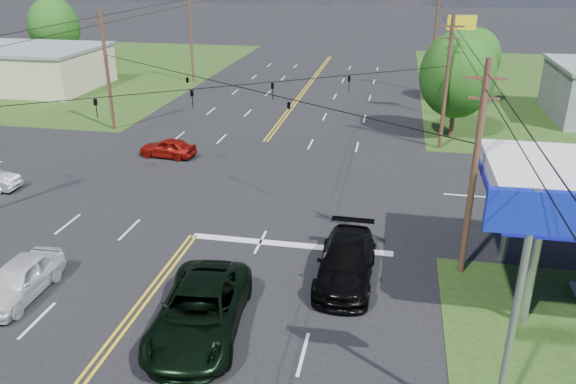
% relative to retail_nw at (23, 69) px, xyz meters
% --- Properties ---
extents(ground, '(280.00, 280.00, 0.00)m').
position_rel_retail_nw_xyz_m(ground, '(30.00, -22.00, -2.00)').
color(ground, black).
rests_on(ground, ground).
extents(grass_nw, '(46.00, 48.00, 0.03)m').
position_rel_retail_nw_xyz_m(grass_nw, '(-5.00, 10.00, -2.00)').
color(grass_nw, '#263A12').
rests_on(grass_nw, ground).
extents(stop_bar, '(10.00, 0.50, 0.02)m').
position_rel_retail_nw_xyz_m(stop_bar, '(35.00, -30.00, -2.00)').
color(stop_bar, silver).
rests_on(stop_bar, ground).
extents(retail_nw, '(16.00, 11.00, 4.00)m').
position_rel_retail_nw_xyz_m(retail_nw, '(0.00, 0.00, 0.00)').
color(retail_nw, '#C5BC94').
rests_on(retail_nw, ground).
extents(pole_se, '(1.60, 0.28, 9.50)m').
position_rel_retail_nw_xyz_m(pole_se, '(43.00, -31.00, 2.92)').
color(pole_se, '#402A1B').
rests_on(pole_se, ground).
extents(pole_nw, '(1.60, 0.28, 9.50)m').
position_rel_retail_nw_xyz_m(pole_nw, '(17.00, -13.00, 2.92)').
color(pole_nw, '#402A1B').
rests_on(pole_nw, ground).
extents(pole_ne, '(1.60, 0.28, 9.50)m').
position_rel_retail_nw_xyz_m(pole_ne, '(43.00, -13.00, 2.92)').
color(pole_ne, '#402A1B').
rests_on(pole_ne, ground).
extents(pole_left_far, '(1.60, 0.28, 10.00)m').
position_rel_retail_nw_xyz_m(pole_left_far, '(17.00, 6.00, 3.17)').
color(pole_left_far, '#402A1B').
rests_on(pole_left_far, ground).
extents(pole_right_far, '(1.60, 0.28, 10.00)m').
position_rel_retail_nw_xyz_m(pole_right_far, '(43.00, 6.00, 3.17)').
color(pole_right_far, '#402A1B').
rests_on(pole_right_far, ground).
extents(span_wire_signals, '(26.00, 18.00, 1.13)m').
position_rel_retail_nw_xyz_m(span_wire_signals, '(30.00, -22.00, 4.00)').
color(span_wire_signals, black).
rests_on(span_wire_signals, ground).
extents(power_lines, '(26.04, 100.00, 0.64)m').
position_rel_retail_nw_xyz_m(power_lines, '(30.00, -24.00, 6.60)').
color(power_lines, black).
rests_on(power_lines, ground).
extents(tree_right_a, '(5.70, 5.70, 8.18)m').
position_rel_retail_nw_xyz_m(tree_right_a, '(44.00, -10.00, 2.87)').
color(tree_right_a, '#402A1B').
rests_on(tree_right_a, ground).
extents(tree_right_b, '(4.94, 4.94, 7.09)m').
position_rel_retail_nw_xyz_m(tree_right_b, '(46.50, 2.00, 2.22)').
color(tree_right_b, '#402A1B').
rests_on(tree_right_b, ground).
extents(tree_far_l, '(6.08, 6.08, 8.72)m').
position_rel_retail_nw_xyz_m(tree_far_l, '(-2.00, 10.00, 3.19)').
color(tree_far_l, '#402A1B').
rests_on(tree_far_l, ground).
extents(pickup_dkgreen, '(3.69, 6.91, 1.85)m').
position_rel_retail_nw_xyz_m(pickup_dkgreen, '(33.00, -37.45, -1.08)').
color(pickup_dkgreen, black).
rests_on(pickup_dkgreen, ground).
extents(suv_black, '(2.45, 5.91, 1.71)m').
position_rel_retail_nw_xyz_m(suv_black, '(37.98, -32.65, -1.15)').
color(suv_black, black).
rests_on(suv_black, ground).
extents(pickup_white, '(1.93, 4.66, 1.58)m').
position_rel_retail_nw_xyz_m(pickup_white, '(24.85, -36.55, -1.21)').
color(pickup_white, silver).
rests_on(pickup_white, ground).
extents(sedan_red, '(4.10, 1.96, 1.35)m').
position_rel_retail_nw_xyz_m(sedan_red, '(24.07, -18.74, -1.32)').
color(sedan_red, maroon).
rests_on(sedan_red, ground).
extents(polesign_se, '(2.32, 0.31, 7.88)m').
position_rel_retail_nw_xyz_m(polesign_se, '(43.12, -40.52, 4.21)').
color(polesign_se, '#A5A5AA').
rests_on(polesign_se, ground).
extents(polesign_ne, '(2.39, 0.46, 8.65)m').
position_rel_retail_nw_xyz_m(polesign_ne, '(44.45, -4.00, 4.82)').
color(polesign_ne, '#A5A5AA').
rests_on(polesign_ne, ground).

